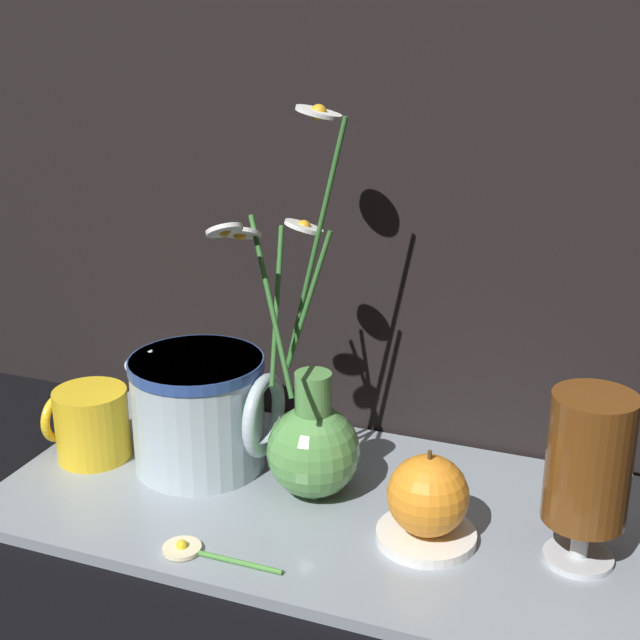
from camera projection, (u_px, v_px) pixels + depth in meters
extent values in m
plane|color=black|center=(324.00, 510.00, 0.90)|extent=(6.00, 6.00, 0.00)
cube|color=gray|center=(324.00, 505.00, 0.90)|extent=(0.66, 0.33, 0.01)
sphere|color=#59994C|center=(313.00, 451.00, 0.90)|extent=(0.09, 0.09, 0.09)
cylinder|color=#59994C|center=(313.00, 397.00, 0.88)|extent=(0.04, 0.04, 0.05)
cylinder|color=#336B2D|center=(271.00, 306.00, 0.82)|extent=(0.07, 0.06, 0.16)
cylinder|color=white|center=(224.00, 230.00, 0.78)|extent=(0.05, 0.05, 0.02)
sphere|color=gold|center=(224.00, 230.00, 0.78)|extent=(0.01, 0.01, 0.01)
cylinder|color=#336B2D|center=(277.00, 305.00, 0.85)|extent=(0.02, 0.07, 0.14)
cylinder|color=white|center=(240.00, 233.00, 0.83)|extent=(0.05, 0.05, 0.02)
sphere|color=gold|center=(240.00, 233.00, 0.83)|extent=(0.01, 0.01, 0.01)
cylinder|color=#336B2D|center=(309.00, 300.00, 0.86)|extent=(0.04, 0.03, 0.14)
cylinder|color=white|center=(304.00, 227.00, 0.86)|extent=(0.05, 0.05, 0.02)
sphere|color=gold|center=(304.00, 227.00, 0.86)|extent=(0.01, 0.01, 0.01)
cylinder|color=#336B2D|center=(316.00, 245.00, 0.85)|extent=(0.06, 0.02, 0.24)
cylinder|color=white|center=(319.00, 112.00, 0.84)|extent=(0.05, 0.06, 0.01)
sphere|color=gold|center=(319.00, 112.00, 0.84)|extent=(0.02, 0.02, 0.02)
cylinder|color=yellow|center=(92.00, 424.00, 0.97)|extent=(0.08, 0.08, 0.08)
torus|color=yellow|center=(58.00, 418.00, 0.99)|extent=(0.01, 0.05, 0.05)
cylinder|color=silver|center=(199.00, 412.00, 0.95)|extent=(0.14, 0.14, 0.12)
cylinder|color=#2D4C93|center=(196.00, 364.00, 0.93)|extent=(0.14, 0.14, 0.01)
torus|color=silver|center=(264.00, 415.00, 0.92)|extent=(0.01, 0.09, 0.09)
cone|color=silver|center=(147.00, 360.00, 0.95)|extent=(0.05, 0.04, 0.05)
cylinder|color=silver|center=(578.00, 557.00, 0.80)|extent=(0.06, 0.06, 0.01)
cylinder|color=silver|center=(580.00, 537.00, 0.79)|extent=(0.02, 0.02, 0.04)
cylinder|color=brown|center=(589.00, 459.00, 0.77)|extent=(0.07, 0.07, 0.12)
cylinder|color=white|center=(426.00, 536.00, 0.83)|extent=(0.09, 0.09, 0.01)
sphere|color=orange|center=(428.00, 495.00, 0.82)|extent=(0.08, 0.08, 0.08)
cylinder|color=#4C3819|center=(430.00, 455.00, 0.80)|extent=(0.00, 0.00, 0.01)
cylinder|color=#4C8E3D|center=(231.00, 560.00, 0.80)|extent=(0.10, 0.01, 0.01)
cylinder|color=beige|center=(182.00, 548.00, 0.81)|extent=(0.04, 0.04, 0.00)
sphere|color=yellow|center=(182.00, 546.00, 0.81)|extent=(0.01, 0.01, 0.01)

